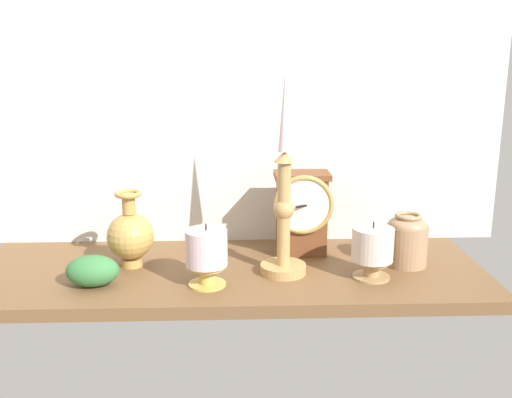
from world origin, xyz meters
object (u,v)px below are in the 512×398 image
Objects in this scene: brass_vase_jar at (407,239)px; pillar_candle_front at (207,253)px; pillar_candle_near_clock at (372,249)px; mantel_clock at (302,212)px; candlestick_tall_left at (284,207)px; brass_vase_bulbous at (130,235)px.

pillar_candle_front reaches higher than brass_vase_jar.
pillar_candle_near_clock is at bearing -141.70° from brass_vase_jar.
brass_vase_jar is at bearing -19.47° from mantel_clock.
candlestick_tall_left reaches higher than brass_vase_jar.
brass_vase_bulbous reaches higher than brass_vase_jar.
pillar_candle_near_clock is (30.77, 2.52, -0.48)cm from pillar_candle_front.
pillar_candle_near_clock is at bearing -9.66° from brass_vase_bulbous.
brass_vase_bulbous is 54.63cm from brass_vase_jar.
pillar_candle_front is (15.39, -10.38, -0.34)cm from brass_vase_bulbous.
pillar_candle_near_clock is (11.75, -13.82, -3.56)cm from mantel_clock.
candlestick_tall_left is 16.90cm from pillar_candle_front.
pillar_candle_front is (-19.02, -16.34, -3.08)cm from mantel_clock.
pillar_candle_front is at bearing -175.31° from pillar_candle_near_clock.
brass_vase_bulbous is at bearing 146.00° from pillar_candle_front.
brass_vase_jar is at bearing -1.23° from brass_vase_bulbous.
mantel_clock is 21.76cm from brass_vase_jar.
pillar_candle_near_clock is at bearing -10.11° from candlestick_tall_left.
mantel_clock is 1.51× the size of pillar_candle_front.
brass_vase_jar is (20.20, -7.14, -3.80)cm from mantel_clock.
pillar_candle_near_clock reaches higher than brass_vase_jar.
mantel_clock is 1.68× the size of brass_vase_jar.
candlestick_tall_left is at bearing -171.42° from brass_vase_jar.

